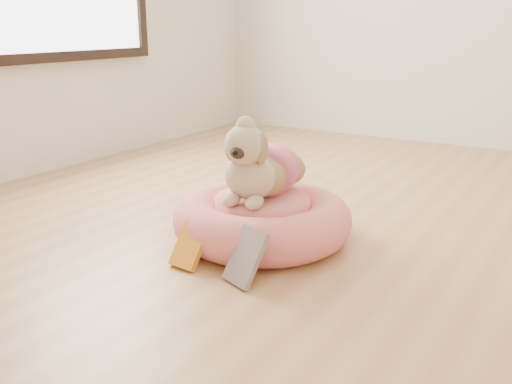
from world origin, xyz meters
The scene contains 5 objects.
floor centered at (0.00, 0.00, 0.00)m, with size 4.50×4.50×0.00m, color #B27D4A.
pet_bed centered at (-0.31, -0.13, 0.09)m, with size 0.73×0.73×0.19m.
dog centered at (-0.32, -0.13, 0.36)m, with size 0.33×0.48×0.35m, color olive, non-canonical shape.
book_yellow centered at (-0.40, -0.49, 0.08)m, with size 0.12×0.02×0.18m, color yellow.
book_white centered at (-0.15, -0.50, 0.09)m, with size 0.13×0.02×0.20m, color silver.
Camera 1 is at (0.83, -2.02, 0.87)m, focal length 40.00 mm.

